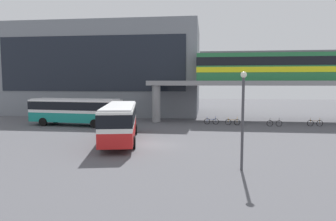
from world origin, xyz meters
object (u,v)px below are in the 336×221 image
(train, at_px, (269,66))
(bicycle_orange, at_px, (233,122))
(station_building, at_px, (107,71))
(bicycle_brown, at_px, (315,123))
(bus_main, at_px, (120,119))
(bicycle_blue, at_px, (211,121))
(bicycle_black, at_px, (274,123))
(bus_secondary, at_px, (75,109))

(train, height_order, bicycle_orange, train)
(station_building, relative_size, bicycle_brown, 17.31)
(station_building, height_order, bus_main, station_building)
(train, xyz_separation_m, bicycle_blue, (-7.47, -4.26, -6.96))
(bicycle_brown, bearing_deg, bicycle_black, -170.99)
(bus_main, xyz_separation_m, bicycle_brown, (20.25, 11.78, -1.63))
(bus_main, height_order, bus_secondary, same)
(bus_main, distance_m, bus_secondary, 11.83)
(train, height_order, bicycle_brown, train)
(bicycle_brown, bearing_deg, bus_secondary, -173.85)
(bus_secondary, distance_m, bicycle_black, 23.60)
(bus_main, relative_size, bus_secondary, 1.01)
(station_building, height_order, train, station_building)
(train, distance_m, bicycle_brown, 9.45)
(bus_main, bearing_deg, bicycle_blue, 55.68)
(train, bearing_deg, bus_secondary, -162.48)
(bus_secondary, bearing_deg, train, 17.52)
(bus_secondary, bearing_deg, bicycle_blue, 11.20)
(bicycle_orange, bearing_deg, bicycle_brown, 1.14)
(bus_secondary, bearing_deg, station_building, 94.72)
(bicycle_black, bearing_deg, train, 88.30)
(train, bearing_deg, station_building, 160.25)
(station_building, bearing_deg, bicycle_black, -29.66)
(bus_secondary, bearing_deg, bicycle_brown, 6.15)
(train, xyz_separation_m, bicycle_black, (-0.15, -5.16, -6.96))
(bus_main, height_order, bicycle_brown, bus_main)
(train, xyz_separation_m, bus_main, (-15.62, -16.18, -5.33))
(train, relative_size, bicycle_orange, 10.57)
(bicycle_blue, xyz_separation_m, bicycle_orange, (2.55, -0.34, 0.00))
(bus_main, distance_m, bicycle_black, 19.06)
(bus_main, distance_m, bicycle_blue, 14.53)
(bicycle_brown, relative_size, bicycle_orange, 1.00)
(station_building, bearing_deg, bicycle_brown, -24.30)
(bicycle_black, bearing_deg, station_building, 150.34)
(train, bearing_deg, bicycle_blue, -150.34)
(bus_secondary, distance_m, bicycle_brown, 28.44)
(bus_main, bearing_deg, bicycle_orange, 47.31)
(bicycle_brown, height_order, bicycle_blue, same)
(bicycle_brown, xyz_separation_m, bicycle_orange, (-9.56, -0.19, 0.00))
(bicycle_brown, xyz_separation_m, bicycle_black, (-4.79, -0.76, 0.00))
(station_building, distance_m, bus_main, 27.30)
(station_building, xyz_separation_m, bicycle_black, (24.79, -14.12, -6.79))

